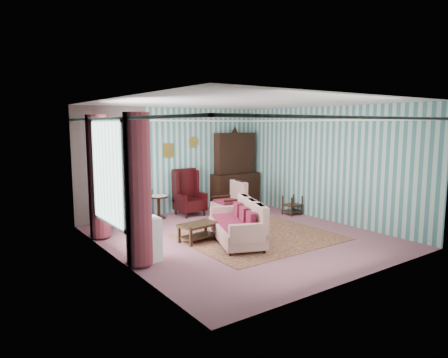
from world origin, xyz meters
TOP-DOWN VIEW (x-y plane):
  - floor at (0.00, 0.00)m, footprint 6.00×6.00m
  - room_shell at (-0.62, 0.18)m, footprint 5.53×6.02m
  - bookcase at (-1.35, 2.84)m, footprint 0.80×0.28m
  - dresser_hutch at (1.90, 2.72)m, footprint 1.50×0.56m
  - wingback_left at (-1.60, 2.45)m, footprint 0.76×0.80m
  - wingback_right at (0.15, 2.45)m, footprint 0.76×0.80m
  - seated_woman at (-1.60, 2.45)m, footprint 0.44×0.40m
  - round_side_table at (-0.70, 2.60)m, footprint 0.50×0.50m
  - nest_table at (2.47, 0.90)m, footprint 0.45×0.38m
  - plant_stand at (-2.40, -0.30)m, footprint 0.55×0.35m
  - rug at (0.30, -0.30)m, footprint 3.20×2.60m
  - sofa at (-0.35, -0.31)m, footprint 1.66×2.08m
  - floral_armchair at (0.77, 1.50)m, footprint 0.93×0.88m
  - coffee_table at (-0.95, 0.22)m, footprint 0.88×0.59m
  - potted_plant_a at (-2.51, -0.37)m, footprint 0.45×0.41m
  - potted_plant_b at (-2.30, -0.23)m, footprint 0.30×0.26m
  - potted_plant_c at (-2.46, -0.29)m, footprint 0.29×0.29m

SIDE VIEW (x-z plane):
  - floor at x=0.00m, z-range 0.00..0.00m
  - rug at x=0.30m, z-range 0.00..0.01m
  - coffee_table at x=-0.95m, z-range 0.00..0.39m
  - nest_table at x=2.47m, z-range 0.00..0.54m
  - round_side_table at x=-0.70m, z-range 0.00..0.60m
  - plant_stand at x=-2.40m, z-range 0.00..0.80m
  - sofa at x=-0.35m, z-range 0.00..0.92m
  - floral_armchair at x=0.77m, z-range 0.00..0.97m
  - seated_woman at x=-1.60m, z-range 0.00..1.18m
  - wingback_left at x=-1.60m, z-range 0.00..1.25m
  - wingback_right at x=0.15m, z-range 0.00..1.25m
  - potted_plant_c at x=-2.46m, z-range 0.80..1.22m
  - potted_plant_a at x=-2.51m, z-range 0.80..1.25m
  - potted_plant_b at x=-2.30m, z-range 0.80..1.30m
  - bookcase at x=-1.35m, z-range 0.00..2.24m
  - dresser_hutch at x=1.90m, z-range 0.00..2.36m
  - room_shell at x=-0.62m, z-range 0.55..3.46m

